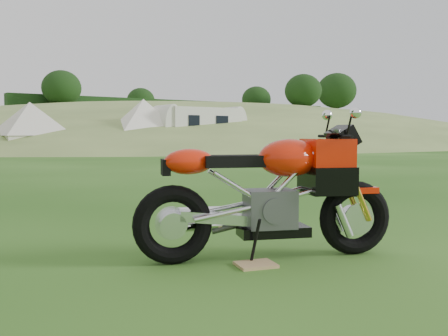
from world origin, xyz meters
TOP-DOWN VIEW (x-y plane):
  - ground at (0.00, 0.00)m, footprint 120.00×120.00m
  - hillside at (24.00, 40.00)m, footprint 80.00×64.00m
  - hedgerow at (24.00, 40.00)m, footprint 36.00×1.20m
  - sport_motorcycle at (-0.39, -1.21)m, footprint 2.04×1.23m
  - plywood_board at (-0.60, -1.33)m, footprint 0.34×0.30m
  - tent_mid at (3.29, 21.16)m, footprint 3.19×3.19m
  - tent_right at (8.59, 19.57)m, footprint 3.47×3.47m
  - caravan at (11.63, 18.98)m, footprint 5.18×2.34m

SIDE VIEW (x-z plane):
  - ground at x=0.00m, z-range 0.00..0.00m
  - hillside at x=24.00m, z-range -4.00..4.00m
  - hedgerow at x=24.00m, z-range -4.30..4.30m
  - plywood_board at x=-0.60m, z-range 0.00..0.02m
  - sport_motorcycle at x=-0.39m, z-range 0.00..1.20m
  - caravan at x=11.63m, z-range 0.00..2.42m
  - tent_mid at x=3.29m, z-range 0.00..2.56m
  - tent_right at x=8.59m, z-range 0.00..2.71m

